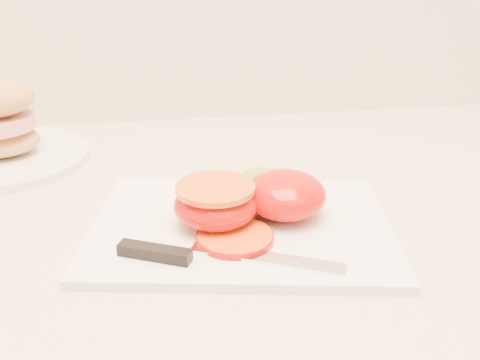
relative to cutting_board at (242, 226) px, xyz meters
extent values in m
cube|color=white|center=(0.00, 0.00, 0.00)|extent=(0.36, 0.29, 0.01)
ellipsoid|color=#C80D00|center=(0.05, 0.01, 0.03)|extent=(0.09, 0.09, 0.05)
ellipsoid|color=#C80D00|center=(-0.03, 0.00, 0.03)|extent=(0.09, 0.09, 0.04)
cylinder|color=red|center=(-0.03, 0.00, 0.05)|extent=(0.08, 0.08, 0.01)
cylinder|color=orange|center=(-0.01, -0.04, 0.01)|extent=(0.08, 0.08, 0.01)
ellipsoid|color=#89B02E|center=(0.04, 0.06, 0.02)|extent=(0.12, 0.12, 0.02)
cube|color=silver|center=(0.01, -0.08, 0.01)|extent=(0.14, 0.08, 0.00)
cube|color=black|center=(-0.09, -0.06, 0.01)|extent=(0.07, 0.05, 0.01)
cylinder|color=white|center=(-0.30, 0.25, 0.00)|extent=(0.24, 0.24, 0.01)
ellipsoid|color=#C0824A|center=(-0.30, 0.25, 0.03)|extent=(0.11, 0.09, 0.04)
camera|label=1|loc=(-0.09, -0.50, 0.28)|focal=40.00mm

